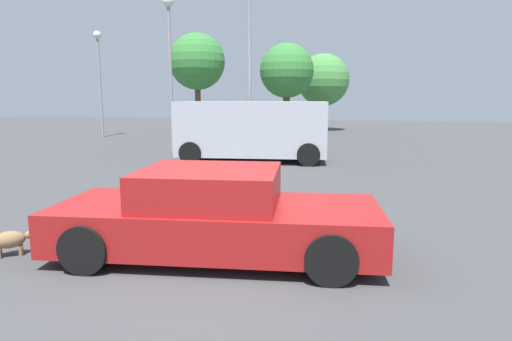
{
  "coord_description": "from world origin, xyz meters",
  "views": [
    {
      "loc": [
        2.17,
        -5.27,
        2.2
      ],
      "look_at": [
        0.03,
        2.29,
        0.9
      ],
      "focal_mm": 30.66,
      "sensor_mm": 36.0,
      "label": 1
    }
  ],
  "objects_px": {
    "light_post_near": "(249,21)",
    "light_post_far": "(170,47)",
    "dog": "(5,240)",
    "van_white": "(252,129)",
    "light_post_mid": "(99,65)",
    "sedan_foreground": "(215,216)"
  },
  "relations": [
    {
      "from": "light_post_far",
      "to": "dog",
      "type": "bearing_deg",
      "value": -74.24
    },
    {
      "from": "sedan_foreground",
      "to": "light_post_mid",
      "type": "distance_m",
      "value": 21.16
    },
    {
      "from": "light_post_near",
      "to": "dog",
      "type": "bearing_deg",
      "value": -89.99
    },
    {
      "from": "sedan_foreground",
      "to": "light_post_near",
      "type": "height_order",
      "value": "light_post_near"
    },
    {
      "from": "dog",
      "to": "light_post_near",
      "type": "height_order",
      "value": "light_post_near"
    },
    {
      "from": "van_white",
      "to": "light_post_mid",
      "type": "bearing_deg",
      "value": -42.18
    },
    {
      "from": "sedan_foreground",
      "to": "light_post_mid",
      "type": "relative_size",
      "value": 0.8
    },
    {
      "from": "light_post_mid",
      "to": "light_post_far",
      "type": "bearing_deg",
      "value": -36.29
    },
    {
      "from": "light_post_near",
      "to": "light_post_far",
      "type": "height_order",
      "value": "light_post_near"
    },
    {
      "from": "dog",
      "to": "van_white",
      "type": "distance_m",
      "value": 10.12
    },
    {
      "from": "sedan_foreground",
      "to": "light_post_far",
      "type": "bearing_deg",
      "value": 109.84
    },
    {
      "from": "van_white",
      "to": "light_post_near",
      "type": "bearing_deg",
      "value": -80.93
    },
    {
      "from": "van_white",
      "to": "light_post_mid",
      "type": "height_order",
      "value": "light_post_mid"
    },
    {
      "from": "van_white",
      "to": "light_post_mid",
      "type": "distance_m",
      "value": 13.36
    },
    {
      "from": "light_post_near",
      "to": "light_post_mid",
      "type": "distance_m",
      "value": 11.56
    },
    {
      "from": "dog",
      "to": "light_post_near",
      "type": "distance_m",
      "value": 12.95
    },
    {
      "from": "sedan_foreground",
      "to": "light_post_near",
      "type": "xyz_separation_m",
      "value": [
        -2.82,
        11.14,
        4.54
      ]
    },
    {
      "from": "van_white",
      "to": "light_post_near",
      "type": "distance_m",
      "value": 4.48
    },
    {
      "from": "sedan_foreground",
      "to": "van_white",
      "type": "bearing_deg",
      "value": 93.9
    },
    {
      "from": "dog",
      "to": "van_white",
      "type": "height_order",
      "value": "van_white"
    },
    {
      "from": "light_post_near",
      "to": "van_white",
      "type": "bearing_deg",
      "value": -71.27
    },
    {
      "from": "light_post_near",
      "to": "light_post_far",
      "type": "relative_size",
      "value": 1.24
    }
  ]
}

